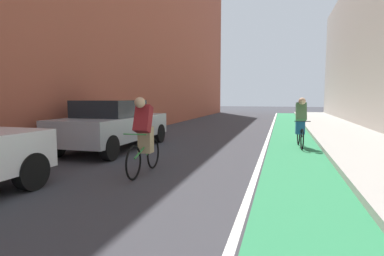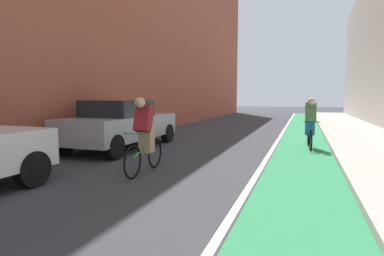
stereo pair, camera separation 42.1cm
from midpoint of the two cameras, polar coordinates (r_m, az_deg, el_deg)
ground_plane at (r=10.38m, az=4.88°, el=-3.34°), size 92.93×92.93×0.00m
bike_lane_paint at (r=12.02m, az=20.68°, el=-2.45°), size 1.60×42.24×0.00m
lane_divider_stripe at (r=12.04m, az=16.39°, el=-2.30°), size 0.12×42.24×0.00m
sidewalk_right at (r=12.25m, az=31.00°, el=-2.42°), size 2.78×42.24×0.14m
parked_sedan_silver at (r=10.03m, az=-11.72°, el=0.77°), size 1.90×4.48×1.53m
cyclist_trailing at (r=6.65m, az=-6.91°, el=-1.02°), size 0.48×1.74×1.62m
cyclist_far at (r=10.57m, az=21.97°, el=1.06°), size 0.48×1.71×1.61m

